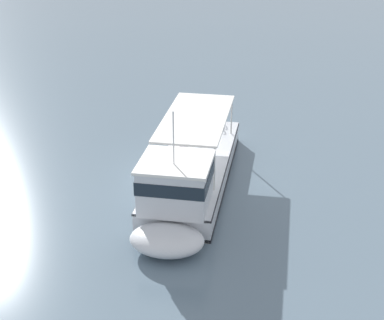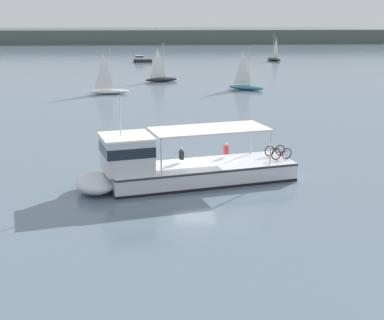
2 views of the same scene
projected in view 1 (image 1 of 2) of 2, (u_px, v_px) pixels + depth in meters
The scene contains 2 objects.
ground_plane at pixel (172, 180), 28.16m from camera, with size 400.00×400.00×0.00m, color slate.
ferry_main at pixel (188, 177), 26.20m from camera, with size 13.07×6.17×5.32m.
Camera 1 is at (-22.44, -11.30, 12.81)m, focal length 53.67 mm.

